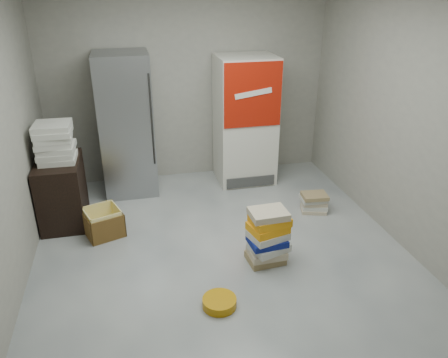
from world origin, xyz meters
name	(u,v)px	position (x,y,z in m)	size (l,w,h in m)	color
ground	(228,268)	(0.00, 0.00, 0.00)	(5.00, 5.00, 0.00)	#B6B6B1
room_shell	(229,98)	(0.00, 0.00, 1.80)	(4.04, 5.04, 2.82)	#9A968B
steel_fridge	(126,125)	(-0.90, 2.13, 0.95)	(0.70, 0.72, 1.90)	#A2A4A9
coke_cooler	(245,120)	(0.75, 2.12, 0.90)	(0.80, 0.73, 1.80)	silver
wood_shelf	(62,192)	(-1.73, 1.40, 0.40)	(0.50, 0.80, 0.80)	black
supply_box_stack	(55,142)	(-1.72, 1.40, 1.03)	(0.45, 0.43, 0.45)	silver
phonebook_stack_main	(268,237)	(0.42, 0.02, 0.31)	(0.46, 0.39, 0.62)	#8F7850
phonebook_stack_side	(314,202)	(1.36, 0.95, 0.12)	(0.38, 0.34, 0.25)	#BCAA8C
cardboard_box	(103,224)	(-1.27, 0.97, 0.13)	(0.51, 0.51, 0.32)	yellow
bucket_lid	(219,302)	(-0.22, -0.55, 0.04)	(0.31, 0.31, 0.08)	#BD8009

